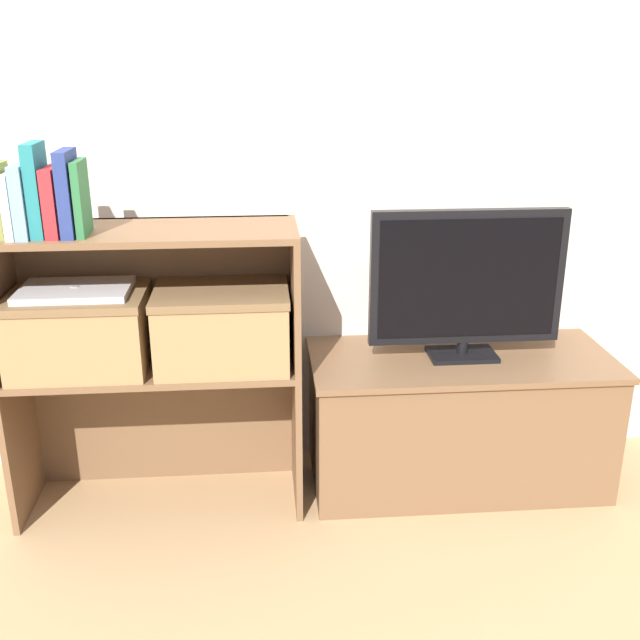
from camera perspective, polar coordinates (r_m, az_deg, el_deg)
ground_plane at (r=2.48m, az=0.33°, el=-15.02°), size 16.00×16.00×0.00m
wall_back at (r=2.51m, az=-0.60°, el=14.92°), size 10.00×0.05×2.40m
tv_stand at (r=2.62m, az=10.42°, el=-7.41°), size 1.00×0.45×0.46m
tv at (r=2.43m, az=11.14°, el=2.92°), size 0.63×0.14×0.49m
bookshelf_lower_tier at (r=2.53m, az=-11.97°, el=-6.49°), size 0.90×0.33×0.49m
bookshelf_upper_tier at (r=2.36m, az=-12.76°, el=3.51°), size 0.90×0.33×0.43m
book_ivory at (r=2.27m, az=-22.36°, el=8.13°), size 0.02×0.15×0.18m
book_skyblue at (r=2.25m, az=-21.59°, el=8.48°), size 0.03×0.15×0.20m
book_teal at (r=2.24m, az=-20.74°, el=9.25°), size 0.04×0.13×0.26m
book_crimson at (r=2.23m, az=-19.61°, el=8.49°), size 0.04×0.14×0.19m
book_navy at (r=2.22m, az=-18.62°, el=9.14°), size 0.04×0.14×0.24m
book_forest at (r=2.21m, az=-17.72°, el=8.85°), size 0.02×0.13×0.21m
storage_basket_left at (r=2.38m, az=-17.86°, el=-0.58°), size 0.41×0.30×0.24m
storage_basket_right at (r=2.31m, az=-7.45°, el=-0.29°), size 0.41×0.30×0.24m
laptop at (r=2.34m, az=-18.16°, el=2.18°), size 0.32×0.22×0.02m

